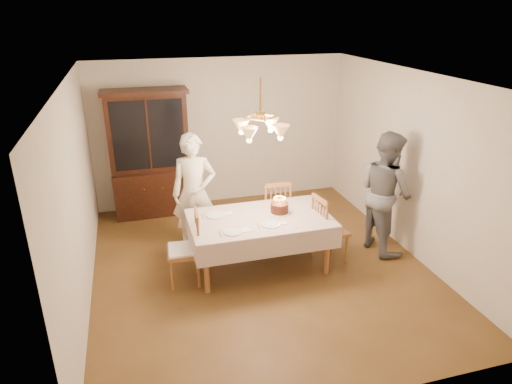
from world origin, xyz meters
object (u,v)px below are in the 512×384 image
object	(u,v)px
dining_table	(260,222)
birthday_cake	(279,208)
chair_far_side	(275,213)
elderly_woman	(194,193)
china_hutch	(150,156)

from	to	relation	value
dining_table	birthday_cake	size ratio (longest dim) A/B	6.33
chair_far_side	birthday_cake	size ratio (longest dim) A/B	3.33
elderly_woman	birthday_cake	xyz separation A→B (m)	(1.06, -0.74, -0.05)
elderly_woman	china_hutch	bearing A→B (deg)	117.70
chair_far_side	birthday_cake	world-z (taller)	chair_far_side
birthday_cake	elderly_woman	bearing A→B (deg)	144.84
dining_table	birthday_cake	distance (m)	0.34
chair_far_side	elderly_woman	size ratio (longest dim) A/B	0.57
dining_table	birthday_cake	xyz separation A→B (m)	(0.30, 0.06, 0.15)
china_hutch	birthday_cake	distance (m)	2.71
dining_table	birthday_cake	bearing A→B (deg)	12.27
chair_far_side	china_hutch	bearing A→B (deg)	138.89
china_hutch	chair_far_side	size ratio (longest dim) A/B	2.16
china_hutch	birthday_cake	xyz separation A→B (m)	(1.58, -2.19, -0.21)
chair_far_side	birthday_cake	bearing A→B (deg)	-103.16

